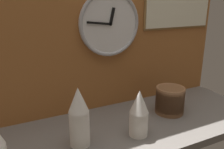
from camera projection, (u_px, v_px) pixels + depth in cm
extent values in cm
cube|color=slate|center=(120.00, 129.00, 120.78)|extent=(160.00, 56.00, 4.00)
cube|color=#A3602D|center=(98.00, 17.00, 126.74)|extent=(160.00, 3.00, 105.00)
cone|color=white|center=(80.00, 133.00, 103.66)|extent=(8.96, 8.96, 11.01)
cone|color=white|center=(80.00, 130.00, 103.22)|extent=(8.96, 8.96, 11.01)
cone|color=white|center=(80.00, 127.00, 102.77)|extent=(8.96, 8.96, 11.01)
cone|color=white|center=(79.00, 124.00, 102.33)|extent=(8.96, 8.96, 11.01)
cone|color=white|center=(79.00, 121.00, 101.89)|extent=(8.96, 8.96, 11.01)
cone|color=white|center=(79.00, 118.00, 101.45)|extent=(8.96, 8.96, 11.01)
cone|color=white|center=(79.00, 115.00, 101.00)|extent=(8.96, 8.96, 11.01)
cone|color=white|center=(79.00, 112.00, 100.56)|extent=(8.96, 8.96, 11.01)
cone|color=white|center=(79.00, 109.00, 100.12)|extent=(8.96, 8.96, 11.01)
cone|color=white|center=(79.00, 106.00, 99.68)|extent=(8.96, 8.96, 11.01)
cone|color=white|center=(78.00, 103.00, 99.24)|extent=(8.96, 8.96, 11.01)
cone|color=white|center=(78.00, 100.00, 98.79)|extent=(8.96, 8.96, 11.01)
cone|color=white|center=(139.00, 124.00, 111.04)|extent=(8.96, 8.96, 11.01)
cone|color=white|center=(139.00, 121.00, 110.60)|extent=(8.96, 8.96, 11.01)
cone|color=white|center=(139.00, 119.00, 110.16)|extent=(8.96, 8.96, 11.01)
cone|color=white|center=(139.00, 116.00, 109.71)|extent=(8.96, 8.96, 11.01)
cone|color=white|center=(139.00, 113.00, 109.27)|extent=(8.96, 8.96, 11.01)
cone|color=white|center=(139.00, 110.00, 108.83)|extent=(8.96, 8.96, 11.01)
cone|color=white|center=(139.00, 107.00, 108.39)|extent=(8.96, 8.96, 11.01)
cone|color=white|center=(139.00, 105.00, 107.95)|extent=(8.96, 8.96, 11.01)
cone|color=white|center=(139.00, 102.00, 107.50)|extent=(8.96, 8.96, 11.01)
cylinder|color=brown|center=(169.00, 109.00, 134.18)|extent=(15.93, 15.93, 4.31)
cylinder|color=brown|center=(169.00, 105.00, 133.53)|extent=(15.93, 15.93, 4.31)
cylinder|color=brown|center=(170.00, 102.00, 132.88)|extent=(15.93, 15.93, 4.31)
cylinder|color=brown|center=(170.00, 98.00, 132.23)|extent=(15.93, 15.93, 4.31)
cylinder|color=brown|center=(170.00, 95.00, 131.58)|extent=(15.93, 15.93, 4.31)
cylinder|color=brown|center=(171.00, 91.00, 130.93)|extent=(15.93, 15.93, 4.31)
torus|color=#946542|center=(171.00, 89.00, 130.47)|extent=(16.21, 16.21, 1.55)
cylinder|color=white|center=(110.00, 24.00, 128.00)|extent=(34.81, 1.80, 34.81)
torus|color=#B2B2B7|center=(110.00, 24.00, 127.30)|extent=(35.40, 1.98, 35.40)
cube|color=black|center=(112.00, 16.00, 125.99)|extent=(3.46, 0.60, 8.83)
cube|color=black|center=(99.00, 23.00, 123.83)|extent=(13.61, 0.60, 2.57)
cylinder|color=black|center=(111.00, 24.00, 126.89)|extent=(1.74, 0.60, 1.74)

